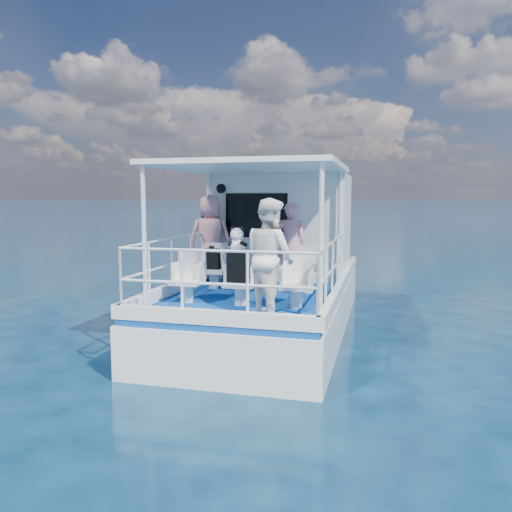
{
  "coord_description": "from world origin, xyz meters",
  "views": [
    {
      "loc": [
        2.2,
        -8.62,
        2.59
      ],
      "look_at": [
        0.08,
        -0.4,
        1.61
      ],
      "focal_mm": 35.0,
      "sensor_mm": 36.0,
      "label": 1
    }
  ],
  "objects_px": {
    "passenger_port_fwd": "(210,238)",
    "passenger_stbd_aft": "(270,257)",
    "panda": "(237,240)",
    "backpack_center": "(237,267)"
  },
  "relations": [
    {
      "from": "passenger_stbd_aft",
      "to": "panda",
      "type": "relative_size",
      "value": 4.22
    },
    {
      "from": "passenger_stbd_aft",
      "to": "passenger_port_fwd",
      "type": "bearing_deg",
      "value": -10.38
    },
    {
      "from": "passenger_port_fwd",
      "to": "passenger_stbd_aft",
      "type": "relative_size",
      "value": 1.04
    },
    {
      "from": "passenger_port_fwd",
      "to": "backpack_center",
      "type": "relative_size",
      "value": 3.74
    },
    {
      "from": "backpack_center",
      "to": "panda",
      "type": "distance_m",
      "value": 0.44
    },
    {
      "from": "passenger_port_fwd",
      "to": "panda",
      "type": "height_order",
      "value": "passenger_port_fwd"
    },
    {
      "from": "backpack_center",
      "to": "panda",
      "type": "bearing_deg",
      "value": -74.05
    },
    {
      "from": "panda",
      "to": "backpack_center",
      "type": "bearing_deg",
      "value": 105.95
    },
    {
      "from": "passenger_port_fwd",
      "to": "passenger_stbd_aft",
      "type": "height_order",
      "value": "passenger_port_fwd"
    },
    {
      "from": "passenger_stbd_aft",
      "to": "backpack_center",
      "type": "height_order",
      "value": "passenger_stbd_aft"
    }
  ]
}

